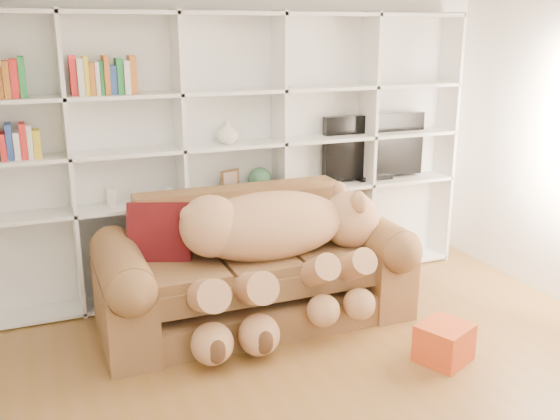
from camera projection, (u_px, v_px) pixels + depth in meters
name	position (u px, v px, depth m)	size (l,w,h in m)	color
wall_back	(224.00, 136.00, 5.46)	(5.00, 0.02, 2.70)	white
bookshelf	(202.00, 145.00, 5.27)	(4.43, 0.35, 2.40)	white
sofa	(254.00, 274.00, 4.95)	(2.40, 1.04, 1.01)	brown
teddy_bear	(276.00, 242.00, 4.72)	(1.79, 0.98, 1.04)	tan
throw_pillow	(160.00, 233.00, 4.75)	(0.48, 0.15, 0.48)	#500F0D
gift_box	(444.00, 343.00, 4.37)	(0.34, 0.32, 0.27)	#D1481B
tv	(374.00, 147.00, 5.90)	(1.05, 0.18, 0.62)	black
picture_frame	(230.00, 181.00, 5.39)	(0.17, 0.03, 0.21)	#51341B
green_vase	(260.00, 180.00, 5.49)	(0.22, 0.22, 0.22)	#316042
figurine_tall	(112.00, 197.00, 5.04)	(0.08, 0.08, 0.15)	silver
figurine_short	(135.00, 198.00, 5.11)	(0.06, 0.06, 0.11)	silver
snow_globe	(170.00, 193.00, 5.21)	(0.11, 0.11, 0.11)	white
shelf_vase	(228.00, 132.00, 5.26)	(0.19, 0.19, 0.20)	silver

